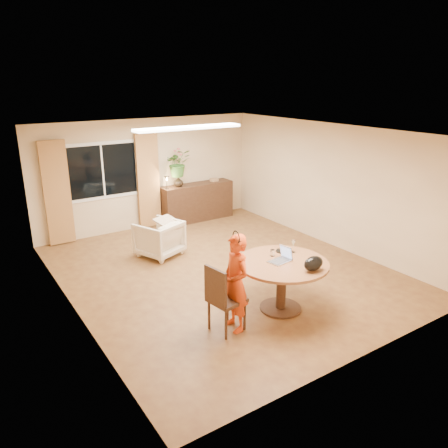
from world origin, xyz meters
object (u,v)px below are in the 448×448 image
(child, at_px, (236,283))
(dining_chair, at_px, (227,298))
(dining_table, at_px, (282,272))
(armchair, at_px, (159,238))
(sideboard, at_px, (197,202))

(child, bearing_deg, dining_chair, -101.56)
(dining_table, height_order, child, child)
(dining_chair, bearing_deg, armchair, 73.73)
(dining_chair, xyz_separation_m, child, (0.13, -0.04, 0.21))
(child, height_order, armchair, child)
(sideboard, bearing_deg, child, -114.12)
(armchair, height_order, sideboard, sideboard)
(armchair, bearing_deg, child, 62.99)
(dining_table, bearing_deg, child, -176.32)
(child, distance_m, sideboard, 5.23)
(child, xyz_separation_m, sideboard, (2.14, 4.77, -0.25))
(armchair, xyz_separation_m, sideboard, (1.85, 1.63, 0.11))
(dining_chair, bearing_deg, sideboard, 55.74)
(dining_table, xyz_separation_m, sideboard, (1.22, 4.71, -0.16))
(child, bearing_deg, dining_table, 97.89)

